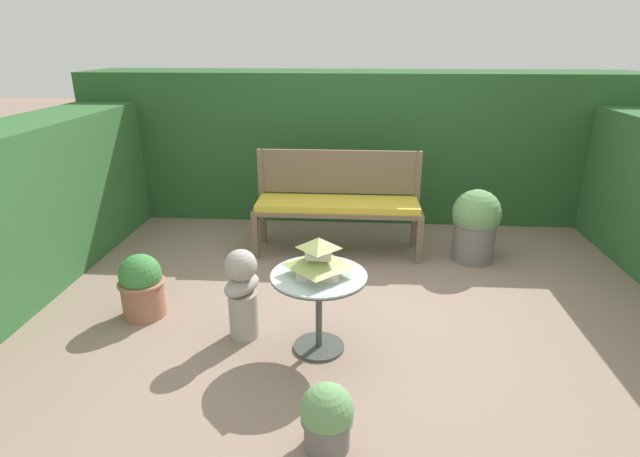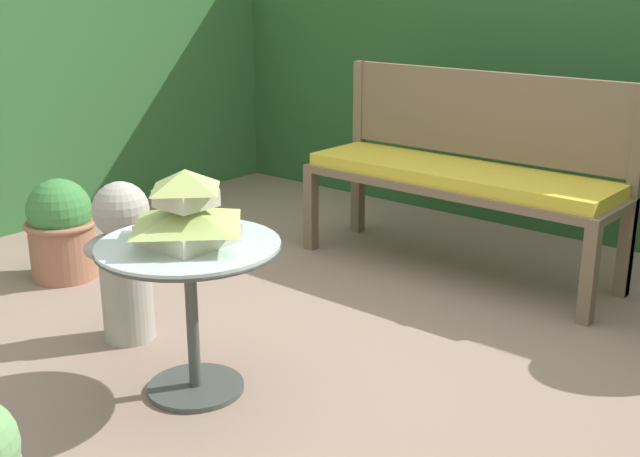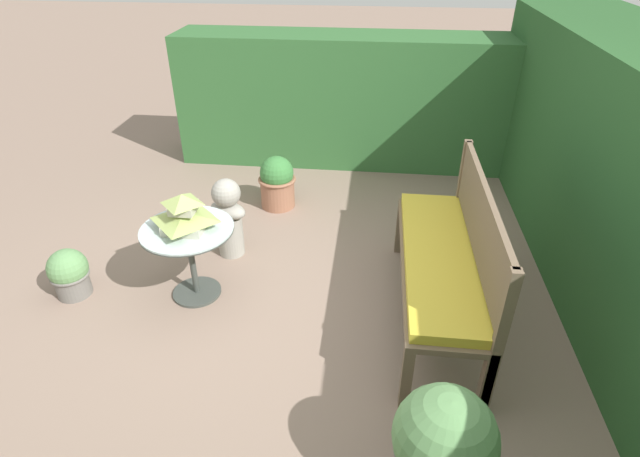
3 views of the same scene
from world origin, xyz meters
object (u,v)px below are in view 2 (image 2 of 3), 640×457
object	(u,v)px
garden_bust	(124,257)
garden_bench	(458,182)
potted_plant_bench_left	(61,229)
patio_table	(190,276)
pagoda_birdhouse	(187,212)

from	to	relation	value
garden_bust	garden_bench	bearing A→B (deg)	3.87
garden_bust	potted_plant_bench_left	size ratio (longest dim) A/B	1.33
garden_bust	potted_plant_bench_left	distance (m)	0.88
patio_table	pagoda_birdhouse	bearing A→B (deg)	0.00
patio_table	potted_plant_bench_left	bearing A→B (deg)	165.71
garden_bench	pagoda_birdhouse	distance (m)	1.72
garden_bench	potted_plant_bench_left	world-z (taller)	garden_bench
patio_table	garden_bust	distance (m)	0.57
patio_table	pagoda_birdhouse	size ratio (longest dim) A/B	1.79
patio_table	garden_bust	world-z (taller)	garden_bust
patio_table	pagoda_birdhouse	distance (m)	0.23
patio_table	pagoda_birdhouse	xyz separation A→B (m)	(0.00, 0.00, 0.23)
patio_table	garden_bust	bearing A→B (deg)	167.57
pagoda_birdhouse	potted_plant_bench_left	world-z (taller)	pagoda_birdhouse
pagoda_birdhouse	potted_plant_bench_left	xyz separation A→B (m)	(-1.39, 0.35, -0.43)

